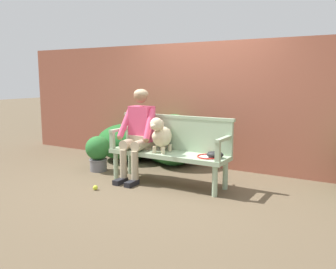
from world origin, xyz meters
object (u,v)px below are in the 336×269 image
at_px(tennis_racket, 208,156).
at_px(baseball_glove, 215,155).
at_px(tennis_ball, 95,188).
at_px(person_seated, 139,130).
at_px(potted_plant, 98,151).
at_px(garden_bench, 168,156).
at_px(dog_on_bench, 161,135).

xyz_separation_m(tennis_racket, baseball_glove, (0.11, -0.03, 0.04)).
bearing_deg(tennis_racket, tennis_ball, -150.08).
xyz_separation_m(person_seated, potted_plant, (-0.85, 0.07, -0.41)).
relative_size(baseball_glove, potted_plant, 0.39).
xyz_separation_m(garden_bench, tennis_ball, (-0.70, -0.74, -0.37)).
bearing_deg(garden_bench, dog_on_bench, -134.62).
height_order(tennis_racket, tennis_ball, tennis_racket).
distance_m(dog_on_bench, tennis_ball, 1.14).
bearing_deg(tennis_ball, person_seated, 74.18).
height_order(dog_on_bench, potted_plant, dog_on_bench).
bearing_deg(baseball_glove, tennis_ball, -169.89).
xyz_separation_m(garden_bench, potted_plant, (-1.34, 0.06, -0.08)).
relative_size(garden_bench, person_seated, 1.31).
bearing_deg(potted_plant, person_seated, -4.60).
distance_m(person_seated, tennis_racket, 1.13).
distance_m(baseball_glove, potted_plant, 2.07).
relative_size(person_seated, tennis_racket, 2.29).
bearing_deg(person_seated, baseball_glove, -0.35).
relative_size(person_seated, baseball_glove, 6.04).
height_order(garden_bench, dog_on_bench, dog_on_bench).
xyz_separation_m(person_seated, dog_on_bench, (0.42, -0.06, -0.02)).
xyz_separation_m(dog_on_bench, baseball_glove, (0.79, 0.06, -0.21)).
distance_m(garden_bench, tennis_ball, 1.08).
relative_size(garden_bench, tennis_racket, 3.00).
relative_size(dog_on_bench, tennis_racket, 0.87).
xyz_separation_m(garden_bench, baseball_glove, (0.72, -0.02, 0.11)).
bearing_deg(garden_bench, person_seated, -178.86).
distance_m(tennis_racket, potted_plant, 1.95).
height_order(dog_on_bench, tennis_racket, dog_on_bench).
bearing_deg(baseball_glove, dog_on_bench, 167.07).
bearing_deg(tennis_racket, garden_bench, -179.11).
bearing_deg(potted_plant, tennis_ball, -51.11).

